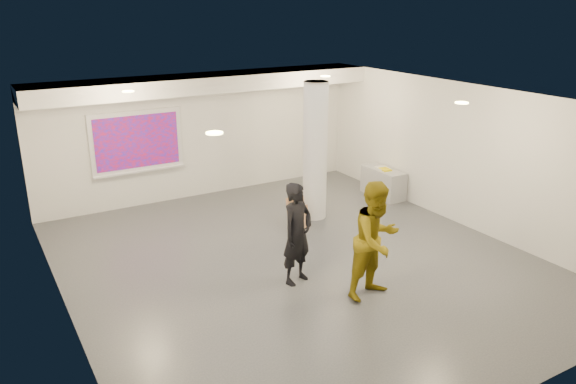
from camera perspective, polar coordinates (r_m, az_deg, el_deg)
floor at (r=10.43m, az=1.12°, el=-7.13°), size 8.00×9.00×0.01m
ceiling at (r=9.51m, az=1.24°, el=9.35°), size 8.00×9.00×0.01m
wall_back at (r=13.76m, az=-8.73°, el=5.74°), size 8.00×0.01×3.00m
wall_front at (r=6.77m, az=21.85°, el=-9.58°), size 8.00×0.01×3.00m
wall_left at (r=8.60m, az=-22.22°, el=-3.52°), size 0.01×9.00×3.00m
wall_right at (r=12.36m, az=17.22°, el=3.62°), size 0.01×9.00×3.00m
soffit_band at (r=13.03m, az=-8.09°, el=10.95°), size 8.00×1.10×0.36m
downlight_nw at (r=10.95m, az=-15.93°, el=9.79°), size 0.22×0.22×0.02m
downlight_ne at (r=12.77m, az=3.82°, el=11.66°), size 0.22×0.22×0.02m
downlight_sw at (r=7.21m, az=-7.48°, el=5.97°), size 0.22×0.22×0.02m
downlight_se at (r=9.76m, az=17.23°, el=8.65°), size 0.22×0.22×0.02m
column at (r=12.10m, az=2.77°, el=4.13°), size 0.52×0.52×3.00m
projection_screen at (r=13.23m, az=-15.10°, el=4.89°), size 2.10×0.13×1.42m
credenza at (r=13.95m, az=9.65°, el=0.95°), size 0.50×1.19×0.69m
papers_stack at (r=13.89m, az=9.63°, el=2.41°), size 0.35×0.41×0.02m
postit_pad at (r=13.77m, az=9.84°, el=2.28°), size 0.26×0.33×0.03m
cardboard_back at (r=12.27m, az=0.92°, el=-1.69°), size 0.49×0.18×0.53m
cardboard_front at (r=11.87m, az=1.07°, el=-2.56°), size 0.48×0.30×0.47m
woman at (r=9.40m, az=0.94°, el=-4.25°), size 0.75×0.62×1.76m
man at (r=9.05m, az=8.97°, el=-4.84°), size 1.05×0.87×1.94m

